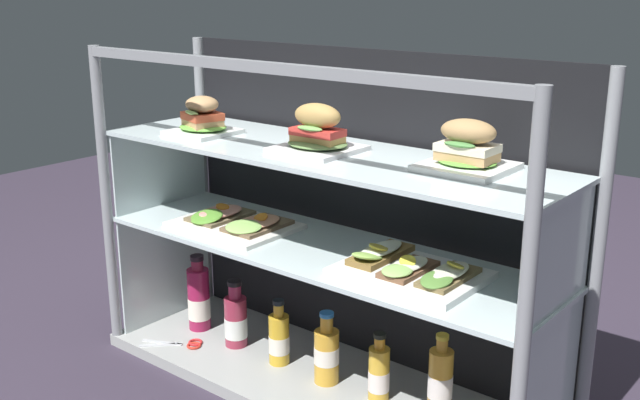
{
  "coord_description": "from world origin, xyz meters",
  "views": [
    {
      "loc": [
        1.2,
        -1.47,
        1.11
      ],
      "look_at": [
        0.0,
        0.0,
        0.55
      ],
      "focal_mm": 42.44,
      "sensor_mm": 36.0,
      "label": 1
    }
  ],
  "objects_px": {
    "juice_bottle_tucked_behind": "(440,385)",
    "juice_bottle_front_right_end": "(379,373)",
    "juice_bottle_back_left": "(200,299)",
    "juice_bottle_near_post": "(327,354)",
    "plated_roll_sandwich_left_of_center": "(467,150)",
    "plated_roll_sandwich_near_right_corner": "(318,134)",
    "juice_bottle_back_center": "(236,320)",
    "plated_roll_sandwich_near_left_corner": "(202,119)",
    "juice_bottle_front_fourth": "(279,339)",
    "open_sandwich_tray_left_of_center": "(235,222)",
    "kitchen_scissors": "(186,344)",
    "open_sandwich_tray_near_left_corner": "(409,269)"
  },
  "relations": [
    {
      "from": "juice_bottle_back_center",
      "to": "kitchen_scissors",
      "type": "bearing_deg",
      "value": -139.67
    },
    {
      "from": "juice_bottle_front_fourth",
      "to": "juice_bottle_front_right_end",
      "type": "distance_m",
      "value": 0.34
    },
    {
      "from": "plated_roll_sandwich_near_right_corner",
      "to": "juice_bottle_back_center",
      "type": "distance_m",
      "value": 0.7
    },
    {
      "from": "open_sandwich_tray_near_left_corner",
      "to": "open_sandwich_tray_left_of_center",
      "type": "bearing_deg",
      "value": 179.68
    },
    {
      "from": "plated_roll_sandwich_left_of_center",
      "to": "juice_bottle_front_right_end",
      "type": "relative_size",
      "value": 1.03
    },
    {
      "from": "juice_bottle_back_center",
      "to": "open_sandwich_tray_left_of_center",
      "type": "bearing_deg",
      "value": -30.44
    },
    {
      "from": "plated_roll_sandwich_near_left_corner",
      "to": "juice_bottle_near_post",
      "type": "height_order",
      "value": "plated_roll_sandwich_near_left_corner"
    },
    {
      "from": "plated_roll_sandwich_near_right_corner",
      "to": "plated_roll_sandwich_left_of_center",
      "type": "xyz_separation_m",
      "value": [
        0.39,
        0.06,
        0.0
      ]
    },
    {
      "from": "plated_roll_sandwich_left_of_center",
      "to": "juice_bottle_back_center",
      "type": "distance_m",
      "value": 0.95
    },
    {
      "from": "open_sandwich_tray_left_of_center",
      "to": "open_sandwich_tray_near_left_corner",
      "type": "height_order",
      "value": "open_sandwich_tray_near_left_corner"
    },
    {
      "from": "juice_bottle_near_post",
      "to": "juice_bottle_front_right_end",
      "type": "bearing_deg",
      "value": 6.52
    },
    {
      "from": "plated_roll_sandwich_near_right_corner",
      "to": "juice_bottle_back_center",
      "type": "xyz_separation_m",
      "value": [
        -0.33,
        0.0,
        -0.61
      ]
    },
    {
      "from": "plated_roll_sandwich_near_right_corner",
      "to": "plated_roll_sandwich_left_of_center",
      "type": "distance_m",
      "value": 0.39
    },
    {
      "from": "open_sandwich_tray_near_left_corner",
      "to": "juice_bottle_tucked_behind",
      "type": "relative_size",
      "value": 1.4
    },
    {
      "from": "juice_bottle_back_left",
      "to": "plated_roll_sandwich_left_of_center",
      "type": "bearing_deg",
      "value": 3.07
    },
    {
      "from": "juice_bottle_front_fourth",
      "to": "kitchen_scissors",
      "type": "bearing_deg",
      "value": -161.58
    },
    {
      "from": "juice_bottle_back_left",
      "to": "juice_bottle_front_right_end",
      "type": "relative_size",
      "value": 1.3
    },
    {
      "from": "plated_roll_sandwich_near_right_corner",
      "to": "juice_bottle_front_right_end",
      "type": "distance_m",
      "value": 0.65
    },
    {
      "from": "plated_roll_sandwich_near_left_corner",
      "to": "open_sandwich_tray_near_left_corner",
      "type": "bearing_deg",
      "value": 1.17
    },
    {
      "from": "juice_bottle_back_left",
      "to": "juice_bottle_near_post",
      "type": "relative_size",
      "value": 1.18
    },
    {
      "from": "juice_bottle_tucked_behind",
      "to": "juice_bottle_front_right_end",
      "type": "bearing_deg",
      "value": 179.87
    },
    {
      "from": "open_sandwich_tray_left_of_center",
      "to": "juice_bottle_near_post",
      "type": "xyz_separation_m",
      "value": [
        0.33,
        0.02,
        -0.32
      ]
    },
    {
      "from": "juice_bottle_back_left",
      "to": "juice_bottle_front_fourth",
      "type": "bearing_deg",
      "value": -2.28
    },
    {
      "from": "juice_bottle_back_left",
      "to": "juice_bottle_front_right_end",
      "type": "distance_m",
      "value": 0.69
    },
    {
      "from": "juice_bottle_tucked_behind",
      "to": "kitchen_scissors",
      "type": "relative_size",
      "value": 1.32
    },
    {
      "from": "plated_roll_sandwich_left_of_center",
      "to": "plated_roll_sandwich_near_right_corner",
      "type": "bearing_deg",
      "value": -170.99
    },
    {
      "from": "plated_roll_sandwich_near_left_corner",
      "to": "plated_roll_sandwich_near_right_corner",
      "type": "relative_size",
      "value": 0.87
    },
    {
      "from": "plated_roll_sandwich_left_of_center",
      "to": "juice_bottle_back_left",
      "type": "xyz_separation_m",
      "value": [
        -0.89,
        -0.05,
        -0.6
      ]
    },
    {
      "from": "plated_roll_sandwich_near_left_corner",
      "to": "juice_bottle_tucked_behind",
      "type": "xyz_separation_m",
      "value": [
        0.77,
        0.05,
        -0.59
      ]
    },
    {
      "from": "plated_roll_sandwich_near_right_corner",
      "to": "open_sandwich_tray_near_left_corner",
      "type": "height_order",
      "value": "plated_roll_sandwich_near_right_corner"
    },
    {
      "from": "open_sandwich_tray_left_of_center",
      "to": "kitchen_scissors",
      "type": "relative_size",
      "value": 1.84
    },
    {
      "from": "plated_roll_sandwich_near_left_corner",
      "to": "juice_bottle_front_fourth",
      "type": "relative_size",
      "value": 0.87
    },
    {
      "from": "juice_bottle_front_fourth",
      "to": "juice_bottle_near_post",
      "type": "height_order",
      "value": "juice_bottle_near_post"
    },
    {
      "from": "juice_bottle_front_fourth",
      "to": "juice_bottle_tucked_behind",
      "type": "distance_m",
      "value": 0.52
    },
    {
      "from": "juice_bottle_back_left",
      "to": "juice_bottle_front_right_end",
      "type": "height_order",
      "value": "juice_bottle_back_left"
    },
    {
      "from": "juice_bottle_front_right_end",
      "to": "kitchen_scissors",
      "type": "relative_size",
      "value": 1.03
    },
    {
      "from": "open_sandwich_tray_near_left_corner",
      "to": "juice_bottle_front_fourth",
      "type": "bearing_deg",
      "value": 177.91
    },
    {
      "from": "open_sandwich_tray_near_left_corner",
      "to": "juice_bottle_back_center",
      "type": "xyz_separation_m",
      "value": [
        -0.62,
        0.02,
        -0.33
      ]
    },
    {
      "from": "plated_roll_sandwich_left_of_center",
      "to": "juice_bottle_front_fourth",
      "type": "bearing_deg",
      "value": -173.46
    },
    {
      "from": "open_sandwich_tray_near_left_corner",
      "to": "juice_bottle_front_fourth",
      "type": "xyz_separation_m",
      "value": [
        -0.44,
        0.02,
        -0.33
      ]
    },
    {
      "from": "plated_roll_sandwich_left_of_center",
      "to": "kitchen_scissors",
      "type": "distance_m",
      "value": 1.09
    },
    {
      "from": "open_sandwich_tray_left_of_center",
      "to": "juice_bottle_back_center",
      "type": "xyz_separation_m",
      "value": [
        -0.02,
        0.01,
        -0.32
      ]
    },
    {
      "from": "plated_roll_sandwich_near_left_corner",
      "to": "open_sandwich_tray_left_of_center",
      "type": "bearing_deg",
      "value": 10.0
    },
    {
      "from": "juice_bottle_back_center",
      "to": "juice_bottle_near_post",
      "type": "distance_m",
      "value": 0.35
    },
    {
      "from": "plated_roll_sandwich_near_left_corner",
      "to": "kitchen_scissors",
      "type": "distance_m",
      "value": 0.69
    },
    {
      "from": "plated_roll_sandwich_near_left_corner",
      "to": "juice_bottle_front_fourth",
      "type": "height_order",
      "value": "plated_roll_sandwich_near_left_corner"
    },
    {
      "from": "juice_bottle_back_center",
      "to": "juice_bottle_tucked_behind",
      "type": "relative_size",
      "value": 0.86
    },
    {
      "from": "open_sandwich_tray_left_of_center",
      "to": "juice_bottle_back_left",
      "type": "distance_m",
      "value": 0.36
    },
    {
      "from": "open_sandwich_tray_near_left_corner",
      "to": "plated_roll_sandwich_near_left_corner",
      "type": "bearing_deg",
      "value": -178.83
    },
    {
      "from": "juice_bottle_front_fourth",
      "to": "kitchen_scissors",
      "type": "relative_size",
      "value": 1.07
    }
  ]
}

